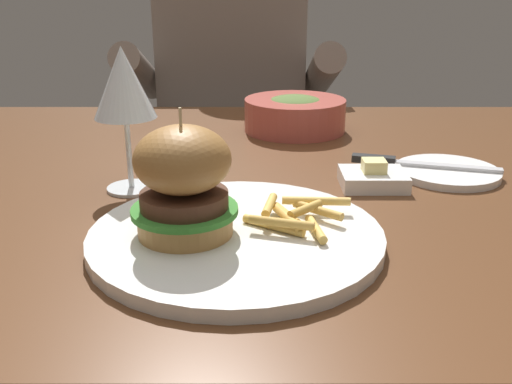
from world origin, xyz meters
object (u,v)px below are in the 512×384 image
(burger_sandwich, at_px, (184,181))
(butter_dish, at_px, (373,178))
(diner_person, at_px, (233,151))
(wine_glass, at_px, (124,86))
(bread_plate, at_px, (447,172))
(soup_bowl, at_px, (295,114))
(main_plate, at_px, (236,236))
(table_knife, at_px, (411,163))

(burger_sandwich, xyz_separation_m, butter_dish, (0.22, 0.18, -0.06))
(butter_dish, relative_size, diner_person, 0.07)
(diner_person, bearing_deg, burger_sandwich, -90.54)
(wine_glass, height_order, bread_plate, wine_glass)
(soup_bowl, bearing_deg, diner_person, 105.19)
(main_plate, height_order, soup_bowl, soup_bowl)
(bread_plate, distance_m, diner_person, 0.82)
(wine_glass, relative_size, soup_bowl, 1.01)
(main_plate, xyz_separation_m, butter_dish, (0.17, 0.17, 0.00))
(burger_sandwich, distance_m, butter_dish, 0.29)
(main_plate, relative_size, butter_dish, 3.59)
(main_plate, distance_m, bread_plate, 0.35)
(soup_bowl, bearing_deg, wine_glass, -126.63)
(bread_plate, bearing_deg, burger_sandwich, -146.29)
(soup_bowl, bearing_deg, burger_sandwich, -106.42)
(wine_glass, relative_size, table_knife, 0.91)
(table_knife, bearing_deg, bread_plate, -15.57)
(main_plate, bearing_deg, butter_dish, 44.63)
(burger_sandwich, height_order, wine_glass, wine_glass)
(soup_bowl, bearing_deg, bread_plate, -52.11)
(burger_sandwich, xyz_separation_m, bread_plate, (0.33, 0.22, -0.06))
(wine_glass, xyz_separation_m, butter_dish, (0.31, 0.01, -0.12))
(bread_plate, bearing_deg, wine_glass, -172.30)
(wine_glass, xyz_separation_m, table_knife, (0.37, 0.07, -0.12))
(soup_bowl, height_order, diner_person, diner_person)
(burger_sandwich, height_order, bread_plate, burger_sandwich)
(burger_sandwich, relative_size, table_knife, 0.64)
(burger_sandwich, relative_size, wine_glass, 0.71)
(butter_dish, distance_m, diner_person, 0.82)
(wine_glass, bearing_deg, diner_person, 82.91)
(bread_plate, height_order, table_knife, table_knife)
(burger_sandwich, bearing_deg, butter_dish, 38.60)
(wine_glass, bearing_deg, table_knife, 10.65)
(wine_glass, bearing_deg, butter_dish, 2.23)
(main_plate, height_order, burger_sandwich, burger_sandwich)
(burger_sandwich, distance_m, soup_bowl, 0.49)
(burger_sandwich, distance_m, wine_glass, 0.20)
(wine_glass, height_order, diner_person, diner_person)
(table_knife, distance_m, butter_dish, 0.09)
(bread_plate, xyz_separation_m, butter_dish, (-0.11, -0.04, 0.01))
(table_knife, xyz_separation_m, butter_dish, (-0.06, -0.06, -0.00))
(diner_person, bearing_deg, bread_plate, -66.01)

